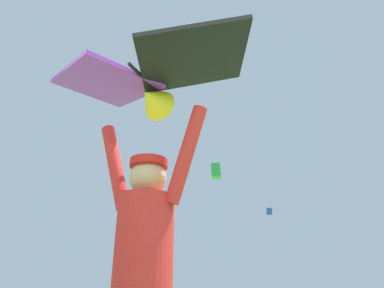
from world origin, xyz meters
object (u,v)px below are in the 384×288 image
(kite_flyer_person, at_px, (143,274))
(marker_flag, at_px, (157,264))
(distant_kite_orange_low_right, at_px, (142,81))
(distant_kite_green_mid_left, at_px, (216,171))
(distant_kite_orange_overhead_distant, at_px, (141,207))
(distant_kite_blue_high_right, at_px, (269,211))
(held_stunt_kite, at_px, (149,80))

(kite_flyer_person, relative_size, marker_flag, 1.20)
(distant_kite_orange_low_right, xyz_separation_m, distant_kite_green_mid_left, (7.36, -0.31, -10.19))
(distant_kite_green_mid_left, bearing_deg, distant_kite_orange_overhead_distant, 143.85)
(distant_kite_green_mid_left, height_order, distant_kite_blue_high_right, distant_kite_green_mid_left)
(distant_kite_green_mid_left, bearing_deg, distant_kite_orange_low_right, 177.59)
(distant_kite_orange_overhead_distant, bearing_deg, distant_kite_green_mid_left, -36.15)
(kite_flyer_person, bearing_deg, distant_kite_orange_low_right, 107.95)
(distant_kite_orange_overhead_distant, bearing_deg, kite_flyer_person, -73.54)
(distant_kite_blue_high_right, xyz_separation_m, marker_flag, (-5.43, -23.76, -6.10))
(kite_flyer_person, height_order, distant_kite_orange_overhead_distant, distant_kite_orange_overhead_distant)
(held_stunt_kite, bearing_deg, marker_flag, 102.31)
(distant_kite_orange_overhead_distant, xyz_separation_m, marker_flag, (7.70, -24.28, -6.98))
(held_stunt_kite, relative_size, distant_kite_orange_low_right, 0.99)
(distant_kite_orange_overhead_distant, relative_size, marker_flag, 0.55)
(kite_flyer_person, distance_m, held_stunt_kite, 1.25)
(distant_kite_orange_low_right, height_order, distant_kite_green_mid_left, distant_kite_orange_low_right)
(distant_kite_orange_low_right, bearing_deg, marker_flag, -70.03)
(kite_flyer_person, xyz_separation_m, marker_flag, (-1.60, 7.18, 0.45))
(distant_kite_blue_high_right, height_order, distant_kite_orange_overhead_distant, distant_kite_orange_overhead_distant)
(distant_kite_orange_low_right, distance_m, distant_kite_orange_overhead_distant, 13.18)
(kite_flyer_person, height_order, distant_kite_orange_low_right, distant_kite_orange_low_right)
(held_stunt_kite, xyz_separation_m, distant_kite_green_mid_left, (-0.95, 25.44, 7.81))
(kite_flyer_person, height_order, marker_flag, kite_flyer_person)
(held_stunt_kite, bearing_deg, distant_kite_blue_high_right, 82.92)
(kite_flyer_person, bearing_deg, distant_kite_green_mid_left, 92.18)
(kite_flyer_person, xyz_separation_m, held_stunt_kite, (-0.02, -0.06, 1.25))
(held_stunt_kite, distance_m, marker_flag, 7.45)
(kite_flyer_person, relative_size, distant_kite_orange_low_right, 1.26)
(held_stunt_kite, xyz_separation_m, marker_flag, (-1.58, 7.24, -0.79))
(distant_kite_orange_low_right, relative_size, marker_flag, 0.95)
(distant_kite_blue_high_right, relative_size, marker_flag, 0.50)
(kite_flyer_person, bearing_deg, distant_kite_orange_overhead_distant, 106.46)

